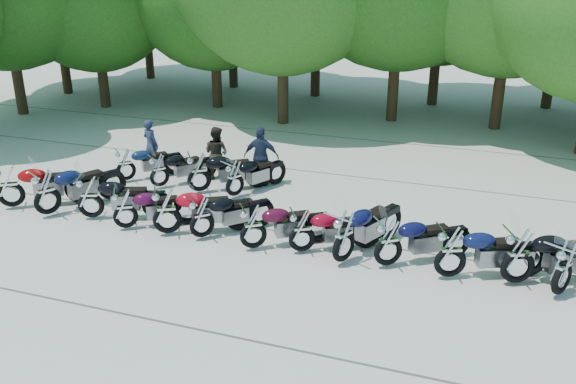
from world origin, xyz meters
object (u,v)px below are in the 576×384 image
(motorcycle_4, at_px, (167,210))
(motorcycle_11, at_px, (519,255))
(motorcycle_17, at_px, (235,177))
(motorcycle_0, at_px, (10,185))
(motorcycle_8, at_px, (344,235))
(motorcycle_10, at_px, (451,251))
(motorcycle_16, at_px, (199,171))
(motorcycle_12, at_px, (564,267))
(rider_1, at_px, (216,153))
(motorcycle_7, at_px, (302,229))
(motorcycle_5, at_px, (202,216))
(rider_2, at_px, (261,157))
(motorcycle_3, at_px, (125,208))
(motorcycle_6, at_px, (253,226))
(motorcycle_9, at_px, (389,241))
(rider_0, at_px, (151,145))
(motorcycle_14, at_px, (125,163))
(motorcycle_1, at_px, (46,191))
(motorcycle_2, at_px, (90,196))
(motorcycle_15, at_px, (159,169))

(motorcycle_4, xyz_separation_m, motorcycle_11, (8.12, 0.26, 0.02))
(motorcycle_17, bearing_deg, motorcycle_0, 54.93)
(motorcycle_8, bearing_deg, motorcycle_10, -154.49)
(motorcycle_16, bearing_deg, motorcycle_0, 86.78)
(motorcycle_8, relative_size, motorcycle_10, 1.04)
(motorcycle_12, relative_size, rider_1, 1.46)
(motorcycle_7, bearing_deg, motorcycle_16, 26.88)
(motorcycle_7, distance_m, motorcycle_17, 3.89)
(motorcycle_5, distance_m, rider_1, 4.24)
(motorcycle_0, bearing_deg, rider_2, -88.72)
(motorcycle_12, xyz_separation_m, rider_2, (-8.05, 3.90, 0.22))
(motorcycle_3, bearing_deg, motorcycle_16, -45.13)
(motorcycle_6, height_order, motorcycle_12, motorcycle_12)
(motorcycle_12, bearing_deg, motorcycle_0, 30.06)
(motorcycle_3, distance_m, motorcycle_11, 9.29)
(motorcycle_4, bearing_deg, rider_2, -41.85)
(motorcycle_9, relative_size, motorcycle_10, 0.96)
(motorcycle_16, bearing_deg, motorcycle_6, -170.30)
(motorcycle_9, height_order, rider_2, rider_2)
(motorcycle_11, relative_size, motorcycle_17, 1.17)
(motorcycle_3, bearing_deg, rider_2, -59.91)
(motorcycle_9, bearing_deg, rider_0, 28.84)
(motorcycle_4, distance_m, motorcycle_9, 5.43)
(motorcycle_7, bearing_deg, motorcycle_5, 62.18)
(motorcycle_7, height_order, rider_0, rider_0)
(motorcycle_9, xyz_separation_m, motorcycle_14, (-8.49, 2.76, -0.07))
(motorcycle_1, bearing_deg, motorcycle_12, -150.79)
(motorcycle_8, height_order, motorcycle_16, motorcycle_8)
(motorcycle_8, relative_size, motorcycle_9, 1.09)
(motorcycle_2, distance_m, motorcycle_6, 4.66)
(motorcycle_1, bearing_deg, motorcycle_6, -151.68)
(motorcycle_0, relative_size, motorcycle_14, 1.19)
(motorcycle_2, distance_m, rider_2, 5.03)
(motorcycle_1, relative_size, motorcycle_3, 1.19)
(motorcycle_16, distance_m, rider_0, 2.74)
(motorcycle_3, height_order, rider_1, rider_1)
(motorcycle_3, bearing_deg, motorcycle_2, 45.79)
(motorcycle_6, relative_size, motorcycle_15, 1.08)
(rider_0, bearing_deg, motorcycle_17, 179.17)
(motorcycle_3, bearing_deg, motorcycle_9, -120.91)
(motorcycle_3, relative_size, motorcycle_7, 0.99)
(motorcycle_10, distance_m, motorcycle_16, 7.79)
(motorcycle_6, distance_m, motorcycle_17, 3.35)
(motorcycle_1, xyz_separation_m, motorcycle_16, (3.04, 2.78, -0.03))
(motorcycle_7, distance_m, motorcycle_14, 7.04)
(motorcycle_2, relative_size, motorcycle_12, 0.98)
(motorcycle_10, bearing_deg, motorcycle_17, 42.29)
(motorcycle_5, bearing_deg, motorcycle_0, 43.06)
(motorcycle_15, distance_m, rider_1, 1.82)
(motorcycle_0, height_order, rider_2, rider_2)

